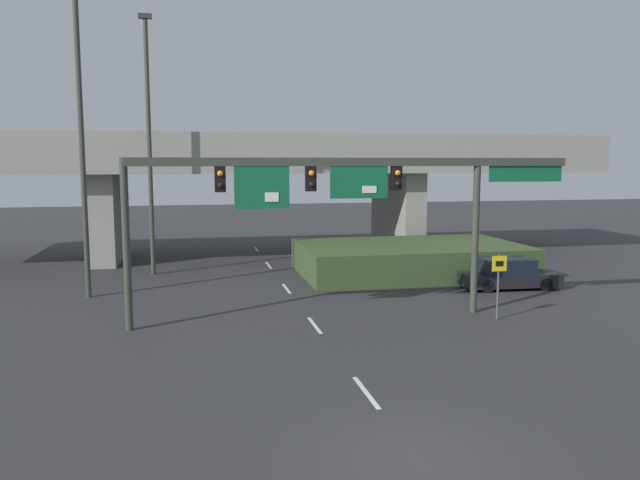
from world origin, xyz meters
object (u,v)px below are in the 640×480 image
object	(u,v)px
speed_limit_sign	(499,278)
parked_sedan_near_right	(508,275)
highway_light_pole_near	(149,140)
signal_gantry	(342,188)
highway_light_pole_far	(81,124)

from	to	relation	value
speed_limit_sign	parked_sedan_near_right	size ratio (longest dim) A/B	0.54
highway_light_pole_near	signal_gantry	bearing A→B (deg)	-56.41
speed_limit_sign	parked_sedan_near_right	world-z (taller)	speed_limit_sign
parked_sedan_near_right	signal_gantry	bearing A→B (deg)	-153.14
speed_limit_sign	highway_light_pole_near	world-z (taller)	highway_light_pole_near
speed_limit_sign	highway_light_pole_far	xyz separation A→B (m)	(-16.32, 7.61, 6.11)
signal_gantry	speed_limit_sign	size ratio (longest dim) A/B	6.78
highway_light_pole_far	parked_sedan_near_right	size ratio (longest dim) A/B	3.08
signal_gantry	parked_sedan_near_right	world-z (taller)	signal_gantry
speed_limit_sign	parked_sedan_near_right	xyz separation A→B (m)	(3.45, 5.50, -0.99)
signal_gantry	speed_limit_sign	bearing A→B (deg)	-12.70
parked_sedan_near_right	speed_limit_sign	bearing A→B (deg)	-119.06
highway_light_pole_far	signal_gantry	bearing A→B (deg)	-31.17
signal_gantry	highway_light_pole_near	xyz separation A→B (m)	(-7.80, 11.74, 2.14)
signal_gantry	parked_sedan_near_right	distance (m)	11.22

